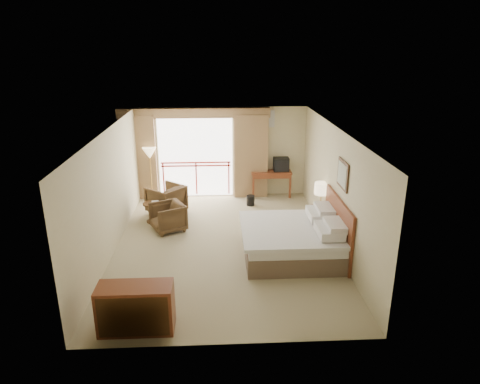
{
  "coord_description": "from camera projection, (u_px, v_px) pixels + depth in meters",
  "views": [
    {
      "loc": [
        -0.12,
        -9.02,
        4.44
      ],
      "look_at": [
        0.37,
        0.4,
        1.15
      ],
      "focal_mm": 32.0,
      "sensor_mm": 36.0,
      "label": 1
    }
  ],
  "objects": [
    {
      "name": "wastebasket",
      "position": [
        251.0,
        200.0,
        12.35
      ],
      "size": [
        0.25,
        0.25,
        0.29
      ],
      "primitive_type": "cylinder",
      "rotation": [
        0.0,
        0.0,
        0.09
      ],
      "color": "black",
      "rests_on": "floor"
    },
    {
      "name": "floor",
      "position": [
        225.0,
        245.0,
        9.97
      ],
      "size": [
        7.0,
        7.0,
        0.0
      ],
      "primitive_type": "plane",
      "color": "gray",
      "rests_on": "ground"
    },
    {
      "name": "floor_lamp",
      "position": [
        150.0,
        155.0,
        12.39
      ],
      "size": [
        0.41,
        0.41,
        1.6
      ],
      "rotation": [
        0.0,
        0.0,
        0.07
      ],
      "color": "tan",
      "rests_on": "floor"
    },
    {
      "name": "tv",
      "position": [
        281.0,
        164.0,
        12.88
      ],
      "size": [
        0.45,
        0.36,
        0.41
      ],
      "rotation": [
        0.0,
        0.0,
        0.06
      ],
      "color": "black",
      "rests_on": "desk"
    },
    {
      "name": "side_table",
      "position": [
        152.0,
        209.0,
        11.13
      ],
      "size": [
        0.48,
        0.48,
        0.52
      ],
      "rotation": [
        0.0,
        0.0,
        -0.31
      ],
      "color": "#321D0C",
      "rests_on": "floor"
    },
    {
      "name": "hvac_vent",
      "position": [
        266.0,
        119.0,
        12.53
      ],
      "size": [
        0.5,
        0.04,
        0.5
      ],
      "primitive_type": "cube",
      "color": "silver",
      "rests_on": "wall_back"
    },
    {
      "name": "balcony_door",
      "position": [
        196.0,
        158.0,
        12.82
      ],
      "size": [
        2.4,
        0.0,
        2.4
      ],
      "primitive_type": "plane",
      "rotation": [
        1.57,
        0.0,
        0.0
      ],
      "color": "white",
      "rests_on": "wall_back"
    },
    {
      "name": "cup",
      "position": [
        265.0,
        170.0,
        12.87
      ],
      "size": [
        0.08,
        0.08,
        0.09
      ],
      "primitive_type": "cylinder",
      "rotation": [
        0.0,
        0.0,
        0.26
      ],
      "color": "white",
      "rests_on": "desk"
    },
    {
      "name": "wall_left",
      "position": [
        111.0,
        192.0,
        9.4
      ],
      "size": [
        0.0,
        7.0,
        7.0
      ],
      "primitive_type": "plane",
      "rotation": [
        1.57,
        0.0,
        1.57
      ],
      "color": "beige",
      "rests_on": "ground"
    },
    {
      "name": "nightstand",
      "position": [
        320.0,
        219.0,
        10.7
      ],
      "size": [
        0.45,
        0.52,
        0.58
      ],
      "primitive_type": "cube",
      "rotation": [
        0.0,
        0.0,
        -0.09
      ],
      "color": "maroon",
      "rests_on": "floor"
    },
    {
      "name": "balcony_railing",
      "position": [
        196.0,
        170.0,
        12.93
      ],
      "size": [
        2.09,
        0.03,
        1.02
      ],
      "color": "#B71D0F",
      "rests_on": "wall_back"
    },
    {
      "name": "wall_right",
      "position": [
        335.0,
        188.0,
        9.65
      ],
      "size": [
        0.0,
        7.0,
        7.0
      ],
      "primitive_type": "plane",
      "rotation": [
        1.57,
        0.0,
        -1.57
      ],
      "color": "beige",
      "rests_on": "ground"
    },
    {
      "name": "desk",
      "position": [
        271.0,
        176.0,
        13.04
      ],
      "size": [
        1.21,
        0.59,
        0.79
      ],
      "rotation": [
        0.0,
        0.0,
        0.03
      ],
      "color": "maroon",
      "rests_on": "floor"
    },
    {
      "name": "armchair_near",
      "position": [
        169.0,
        230.0,
        10.75
      ],
      "size": [
        1.03,
        1.02,
        0.7
      ],
      "primitive_type": "imported",
      "rotation": [
        0.0,
        0.0,
        -1.11
      ],
      "color": "#422E1C",
      "rests_on": "floor"
    },
    {
      "name": "wall_front",
      "position": [
        228.0,
        268.0,
        6.22
      ],
      "size": [
        5.0,
        0.0,
        5.0
      ],
      "primitive_type": "plane",
      "rotation": [
        -1.57,
        0.0,
        0.0
      ],
      "color": "beige",
      "rests_on": "ground"
    },
    {
      "name": "framed_art",
      "position": [
        343.0,
        175.0,
        8.92
      ],
      "size": [
        0.04,
        0.72,
        0.6
      ],
      "color": "#321D0C",
      "rests_on": "wall_right"
    },
    {
      "name": "table_lamp",
      "position": [
        321.0,
        189.0,
        10.49
      ],
      "size": [
        0.35,
        0.35,
        0.61
      ],
      "rotation": [
        0.0,
        0.0,
        0.0
      ],
      "color": "tan",
      "rests_on": "nightstand"
    },
    {
      "name": "wall_back",
      "position": [
        222.0,
        152.0,
        12.83
      ],
      "size": [
        5.0,
        0.0,
        5.0
      ],
      "primitive_type": "plane",
      "rotation": [
        1.57,
        0.0,
        0.0
      ],
      "color": "beige",
      "rests_on": "ground"
    },
    {
      "name": "bed",
      "position": [
        294.0,
        240.0,
        9.35
      ],
      "size": [
        2.13,
        2.06,
        0.97
      ],
      "color": "brown",
      "rests_on": "floor"
    },
    {
      "name": "dresser",
      "position": [
        136.0,
        308.0,
        6.89
      ],
      "size": [
        1.21,
        0.51,
        0.81
      ],
      "rotation": [
        0.0,
        0.0,
        0.03
      ],
      "color": "maroon",
      "rests_on": "floor"
    },
    {
      "name": "headboard",
      "position": [
        338.0,
        227.0,
        9.31
      ],
      "size": [
        0.06,
        2.1,
        1.3
      ],
      "primitive_type": "cube",
      "color": "maroon",
      "rests_on": "wall_right"
    },
    {
      "name": "curtain_left",
      "position": [
        139.0,
        158.0,
        12.6
      ],
      "size": [
        1.0,
        0.26,
        2.5
      ],
      "primitive_type": "cube",
      "color": "brown",
      "rests_on": "wall_back"
    },
    {
      "name": "curtain_right",
      "position": [
        251.0,
        156.0,
        12.76
      ],
      "size": [
        1.0,
        0.26,
        2.5
      ],
      "primitive_type": "cube",
      "color": "brown",
      "rests_on": "wall_back"
    },
    {
      "name": "armchair_far",
      "position": [
        167.0,
        213.0,
        11.85
      ],
      "size": [
        1.21,
        1.21,
        0.79
      ],
      "primitive_type": "imported",
      "rotation": [
        0.0,
        0.0,
        -2.28
      ],
      "color": "#422E1C",
      "rests_on": "floor"
    },
    {
      "name": "ceiling",
      "position": [
        223.0,
        130.0,
        9.08
      ],
      "size": [
        7.0,
        7.0,
        0.0
      ],
      "primitive_type": "plane",
      "rotation": [
        3.14,
        0.0,
        0.0
      ],
      "color": "white",
      "rests_on": "wall_back"
    },
    {
      "name": "phone",
      "position": [
        320.0,
        208.0,
        10.45
      ],
      "size": [
        0.22,
        0.2,
        0.08
      ],
      "primitive_type": "cube",
      "rotation": [
        0.0,
        0.0,
        -0.31
      ],
      "color": "black",
      "rests_on": "nightstand"
    },
    {
      "name": "book",
      "position": [
        152.0,
        203.0,
        11.08
      ],
      "size": [
        0.23,
        0.27,
        0.02
      ],
      "primitive_type": "imported",
      "rotation": [
        0.0,
        0.0,
        0.24
      ],
      "color": "white",
      "rests_on": "side_table"
    },
    {
      "name": "valance",
      "position": [
        194.0,
        113.0,
        12.28
      ],
      "size": [
        4.4,
        0.22,
        0.28
      ],
      "primitive_type": "cube",
      "color": "brown",
      "rests_on": "wall_back"
    },
    {
      "name": "coffee_maker",
      "position": [
        260.0,
        167.0,
        12.88
      ],
      "size": [
        0.12,
        0.12,
        0.23
      ],
      "primitive_type": "cylinder",
      "rotation": [
        0.0,
        0.0,
        -0.17
      ],
      "color": "black",
      "rests_on": "desk"
    }
  ]
}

